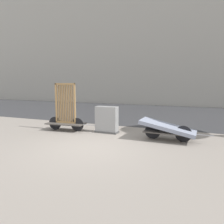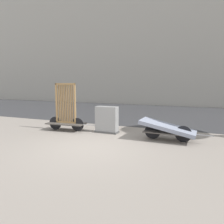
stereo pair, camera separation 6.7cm
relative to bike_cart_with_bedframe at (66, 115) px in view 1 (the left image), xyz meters
The scene contains 6 objects.
ground_plane 2.99m from the bike_cart_with_bedframe, 40.85° to the right, with size 60.00×60.00×0.00m, color gray.
road_strip 7.44m from the bike_cart_with_bedframe, 72.72° to the left, with size 56.00×10.44×0.01m.
building_facade 15.74m from the bike_cart_with_bedframe, 81.25° to the left, with size 48.00×4.00×13.82m.
bike_cart_with_bedframe is the anchor object (origin of this frame).
bike_cart_with_mattress 4.41m from the bike_cart_with_bedframe, ahead, with size 2.55×0.99×0.76m.
utility_cabinet 1.87m from the bike_cart_with_bedframe, ahead, with size 0.99×0.44×1.12m.
Camera 1 is at (3.29, -6.10, 2.10)m, focal length 35.00 mm.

